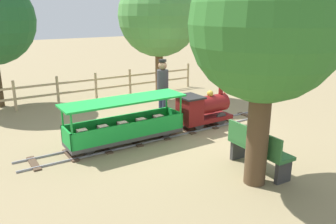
% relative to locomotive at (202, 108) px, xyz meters
% --- Properties ---
extents(ground_plane, '(60.00, 60.00, 0.00)m').
position_rel_locomotive_xyz_m(ground_plane, '(0.00, -0.82, -0.48)').
color(ground_plane, '#8C7A56').
extents(track, '(0.69, 6.40, 0.04)m').
position_rel_locomotive_xyz_m(track, '(0.00, -1.22, -0.47)').
color(track, gray).
rests_on(track, ground_plane).
extents(locomotive, '(0.65, 1.45, 0.97)m').
position_rel_locomotive_xyz_m(locomotive, '(0.00, 0.00, 0.00)').
color(locomotive, maroon).
rests_on(locomotive, ground_plane).
extents(passenger_car, '(0.75, 2.70, 0.97)m').
position_rel_locomotive_xyz_m(passenger_car, '(0.00, -2.12, -0.06)').
color(passenger_car, '#3F3F3F').
rests_on(passenger_car, ground_plane).
extents(conductor_person, '(0.30, 0.30, 1.62)m').
position_rel_locomotive_xyz_m(conductor_person, '(-1.00, -0.54, 0.47)').
color(conductor_person, '#282D47').
rests_on(conductor_person, ground_plane).
extents(park_bench, '(1.32, 0.46, 0.82)m').
position_rel_locomotive_xyz_m(park_bench, '(2.47, -0.68, -0.07)').
color(park_bench, '#2D6B33').
rests_on(park_bench, ground_plane).
extents(oak_tree_near, '(2.53, 2.53, 3.93)m').
position_rel_locomotive_xyz_m(oak_tree_near, '(-2.97, 0.56, 2.17)').
color(oak_tree_near, brown).
rests_on(oak_tree_near, ground_plane).
extents(oak_tree_far, '(2.37, 2.37, 3.80)m').
position_rel_locomotive_xyz_m(oak_tree_far, '(2.78, -1.05, 2.10)').
color(oak_tree_far, '#4C3823').
rests_on(oak_tree_far, ground_plane).
extents(fence_section, '(0.08, 7.48, 0.90)m').
position_rel_locomotive_xyz_m(fence_section, '(-4.03, -1.22, -0.00)').
color(fence_section, tan).
rests_on(fence_section, ground_plane).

